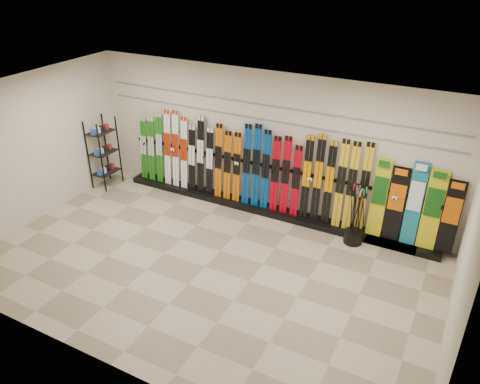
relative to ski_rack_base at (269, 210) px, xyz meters
The scene contains 13 objects.
floor 2.29m from the ski_rack_base, 95.64° to the right, with size 8.00×8.00×0.00m, color gray.
back_wall 1.47m from the ski_rack_base, 135.64° to the left, with size 8.00×8.00×0.00m, color beige.
left_wall 5.01m from the ski_rack_base, 151.65° to the right, with size 5.00×5.00×0.00m, color beige.
right_wall 4.64m from the ski_rack_base, 31.13° to the right, with size 5.00×5.00×0.00m, color beige.
ceiling 3.73m from the ski_rack_base, 95.64° to the right, with size 8.00×8.00×0.00m, color silver.
ski_rack_base is the anchor object (origin of this frame).
skis 1.10m from the ski_rack_base, behind, with size 5.38×0.18×1.84m.
snowboards 2.98m from the ski_rack_base, ahead, with size 1.58×0.25×1.60m.
accessory_rack 4.09m from the ski_rack_base, behind, with size 0.40×0.60×1.66m, color black.
pole_bin 1.94m from the ski_rack_base, ahead, with size 0.36×0.36×0.25m, color black.
ski_poles 2.02m from the ski_rack_base, ahead, with size 0.35×0.29×1.18m.
slatwall_rail_0 1.96m from the ski_rack_base, 138.37° to the left, with size 7.60×0.02×0.03m, color gray.
slatwall_rail_1 2.26m from the ski_rack_base, 138.37° to the left, with size 7.60×0.02×0.03m, color gray.
Camera 1 is at (3.69, -5.73, 5.13)m, focal length 35.00 mm.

